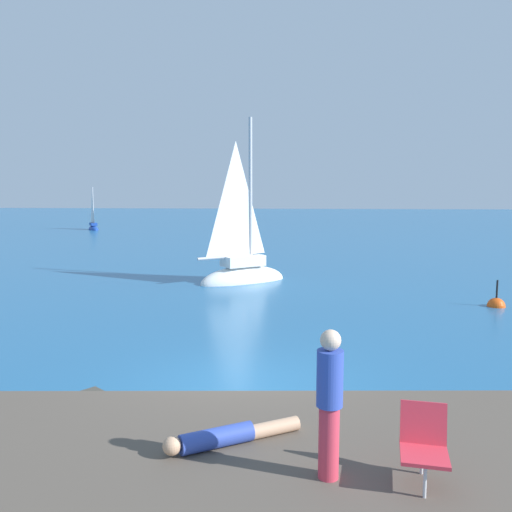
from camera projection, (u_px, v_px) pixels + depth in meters
The scene contains 10 objects.
ground_plane at pixel (243, 389), 10.31m from camera, with size 160.00×160.00×0.00m, color #236093.
shore_ledge at pixel (270, 482), 6.40m from camera, with size 8.35×3.90×0.72m, color brown.
boulder_seaward at pixel (424, 433), 8.48m from camera, with size 1.04×0.84×0.57m, color #4C4847.
boulder_inland at pixel (77, 428), 8.65m from camera, with size 1.44×1.16×0.79m, color #534D41.
sailboat_near at pixel (243, 272), 21.71m from camera, with size 3.78×3.17×7.08m.
sailboat_far at pixel (93, 227), 47.17m from camera, with size 1.75×2.17×4.02m.
person_sunbather at pixel (227, 436), 6.54m from camera, with size 1.59×1.01×0.25m.
person_standing at pixel (330, 400), 5.72m from camera, with size 0.28×0.28×1.62m.
beach_chair at pixel (424, 441), 5.71m from camera, with size 0.57×0.66×0.80m.
marker_buoy at pixel (496, 306), 17.31m from camera, with size 0.56×0.56×1.13m.
Camera 1 is at (0.95, -9.86, 3.82)m, focal length 38.33 mm.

